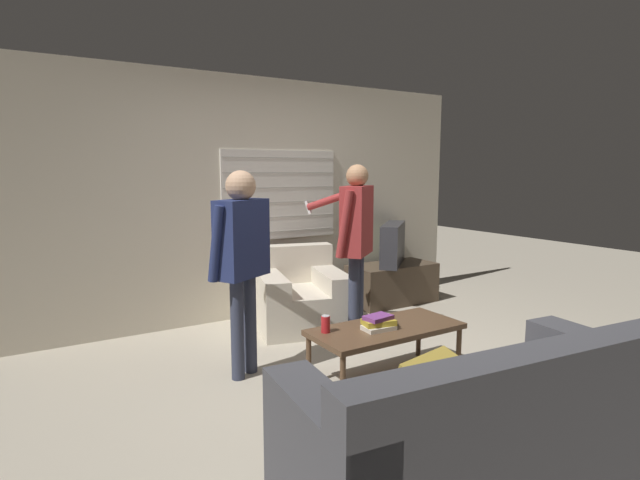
{
  "coord_description": "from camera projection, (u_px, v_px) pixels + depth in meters",
  "views": [
    {
      "loc": [
        -2.28,
        -2.89,
        1.59
      ],
      "look_at": [
        -0.1,
        0.65,
        1.0
      ],
      "focal_mm": 28.0,
      "sensor_mm": 36.0,
      "label": 1
    }
  ],
  "objects": [
    {
      "name": "soda_can",
      "position": [
        326.0,
        324.0,
        3.62
      ],
      "size": [
        0.07,
        0.07,
        0.13
      ],
      "color": "red",
      "rests_on": "coffee_table"
    },
    {
      "name": "spare_remote",
      "position": [
        395.0,
        325.0,
        3.76
      ],
      "size": [
        0.12,
        0.12,
        0.02
      ],
      "rotation": [
        0.0,
        0.0,
        -0.76
      ],
      "color": "black",
      "rests_on": "coffee_table"
    },
    {
      "name": "ground_plane",
      "position": [
        375.0,
        377.0,
        3.84
      ],
      "size": [
        16.0,
        16.0,
        0.0
      ],
      "primitive_type": "plane",
      "color": "#B2A893"
    },
    {
      "name": "tv_stand",
      "position": [
        392.0,
        283.0,
        5.98
      ],
      "size": [
        1.04,
        0.52,
        0.47
      ],
      "color": "#4C3D2D",
      "rests_on": "ground_plane"
    },
    {
      "name": "couch_blue",
      "position": [
        486.0,
        425.0,
        2.53
      ],
      "size": [
        2.13,
        1.07,
        0.8
      ],
      "rotation": [
        0.0,
        0.0,
        -0.1
      ],
      "color": "#424247",
      "rests_on": "ground_plane"
    },
    {
      "name": "person_left_standing",
      "position": [
        241.0,
        248.0,
        3.75
      ],
      "size": [
        0.55,
        0.76,
        1.58
      ],
      "rotation": [
        0.0,
        0.0,
        0.5
      ],
      "color": "#33384C",
      "rests_on": "ground_plane"
    },
    {
      "name": "tv",
      "position": [
        393.0,
        244.0,
        5.92
      ],
      "size": [
        0.73,
        0.7,
        0.49
      ],
      "rotation": [
        0.0,
        0.0,
        3.9
      ],
      "color": "#2D2D33",
      "rests_on": "tv_stand"
    },
    {
      "name": "book_stack",
      "position": [
        379.0,
        323.0,
        3.69
      ],
      "size": [
        0.26,
        0.19,
        0.1
      ],
      "color": "beige",
      "rests_on": "coffee_table"
    },
    {
      "name": "person_right_standing",
      "position": [
        355.0,
        231.0,
        4.5
      ],
      "size": [
        0.53,
        0.84,
        1.63
      ],
      "rotation": [
        0.0,
        0.0,
        0.69
      ],
      "color": "#33384C",
      "rests_on": "ground_plane"
    },
    {
      "name": "coffee_table",
      "position": [
        386.0,
        331.0,
        3.77
      ],
      "size": [
        1.17,
        0.53,
        0.41
      ],
      "color": "brown",
      "rests_on": "ground_plane"
    },
    {
      "name": "armchair_beige",
      "position": [
        299.0,
        296.0,
        5.1
      ],
      "size": [
        1.07,
        1.11,
        0.79
      ],
      "rotation": [
        0.0,
        0.0,
        2.88
      ],
      "color": "beige",
      "rests_on": "ground_plane"
    },
    {
      "name": "wall_back",
      "position": [
        262.0,
        199.0,
        5.38
      ],
      "size": [
        5.2,
        0.08,
        2.55
      ],
      "color": "beige",
      "rests_on": "ground_plane"
    }
  ]
}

